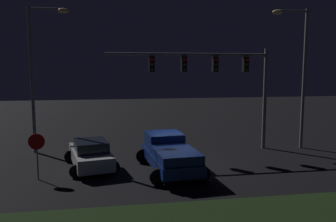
% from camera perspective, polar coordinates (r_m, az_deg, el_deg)
% --- Properties ---
extents(ground_plane, '(80.00, 80.00, 0.00)m').
position_cam_1_polar(ground_plane, '(19.30, 1.32, -8.78)').
color(ground_plane, black).
extents(pickup_truck, '(3.18, 5.55, 1.80)m').
position_cam_1_polar(pickup_truck, '(17.98, 0.14, -6.68)').
color(pickup_truck, navy).
rests_on(pickup_truck, ground_plane).
extents(car_sedan, '(3.03, 4.67, 1.51)m').
position_cam_1_polar(car_sedan, '(18.97, -12.58, -6.93)').
color(car_sedan, '#B7B7BC').
rests_on(car_sedan, ground_plane).
extents(traffic_signal_gantry, '(10.32, 0.56, 6.50)m').
position_cam_1_polar(traffic_signal_gantry, '(22.14, 7.81, 6.40)').
color(traffic_signal_gantry, slate).
rests_on(traffic_signal_gantry, ground_plane).
extents(street_lamp_left, '(2.44, 0.44, 8.96)m').
position_cam_1_polar(street_lamp_left, '(22.76, -20.44, 7.36)').
color(street_lamp_left, slate).
rests_on(street_lamp_left, ground_plane).
extents(street_lamp_right, '(2.44, 0.44, 8.98)m').
position_cam_1_polar(street_lamp_right, '(24.02, 20.60, 7.34)').
color(street_lamp_right, slate).
rests_on(street_lamp_right, ground_plane).
extents(stop_sign, '(0.76, 0.08, 2.23)m').
position_cam_1_polar(stop_sign, '(17.52, -20.73, -5.64)').
color(stop_sign, slate).
rests_on(stop_sign, ground_plane).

